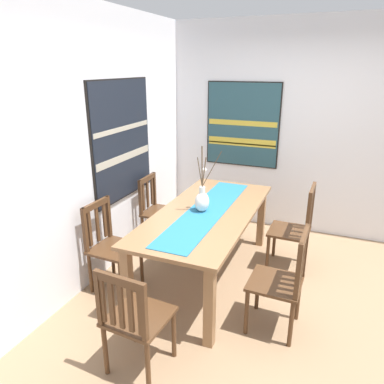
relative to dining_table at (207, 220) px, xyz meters
The scene contains 13 objects.
ground_plane 1.02m from the dining_table, 105.62° to the right, with size 6.40×6.40×0.03m, color #8E7051.
wall_back 1.33m from the dining_table, 100.51° to the left, with size 6.40×0.12×2.70m, color silver.
wall_side 1.94m from the dining_table, 24.18° to the right, with size 0.12×6.40×2.70m, color silver.
dining_table is the anchor object (origin of this frame).
table_runner 0.10m from the dining_table, 63.43° to the left, with size 1.86×0.36×0.01m, color #236B93.
centerpiece_vase 0.23m from the dining_table, 125.47° to the left, with size 0.16×0.25×0.67m.
chair_0 0.99m from the dining_table, 122.57° to the left, with size 0.44×0.44×0.89m.
chair_1 0.99m from the dining_table, 57.05° to the right, with size 0.43×0.43×0.96m.
chair_2 0.96m from the dining_table, 59.39° to the left, with size 0.43×0.43×0.87m.
chair_3 1.02m from the dining_table, 121.20° to the right, with size 0.43×0.43×0.92m.
chair_4 1.39m from the dining_table, behind, with size 0.45×0.45×0.87m.
painting_on_back_wall 1.28m from the dining_table, 81.65° to the left, with size 1.10×0.05×1.29m.
painting_on_side_wall 1.75m from the dining_table, ahead, with size 0.05×0.99×1.11m.
Camera 1 is at (-2.94, -0.40, 2.12)m, focal length 33.76 mm.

